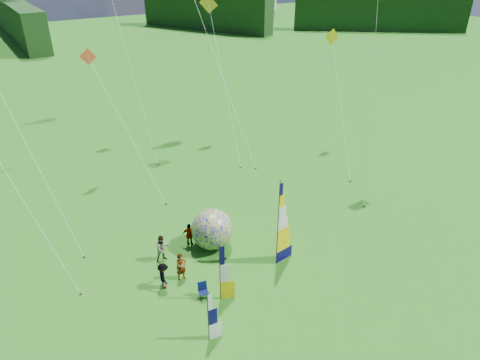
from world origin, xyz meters
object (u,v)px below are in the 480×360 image
spectator_c (164,276)px  side_banner_far (208,318)px  feather_banner_main (278,226)px  spectator_d (190,235)px  camp_chair (203,291)px  spectator_b (162,248)px  spectator_a (181,267)px  kite_whale (213,44)px  bol_inflatable (212,229)px  side_banner_left (220,274)px

spectator_c → side_banner_far: bearing=-168.0°
feather_banner_main → spectator_d: 5.89m
side_banner_far → spectator_c: size_ratio=1.80×
spectator_d → camp_chair: size_ratio=1.74×
feather_banner_main → spectator_c: 6.89m
side_banner_far → spectator_d: size_ratio=1.78×
spectator_b → spectator_d: 2.04m
side_banner_far → spectator_a: 4.72m
kite_whale → spectator_b: bearing=-142.8°
side_banner_far → kite_whale: size_ratio=0.16×
side_banner_far → bol_inflatable: (3.79, 6.31, -0.15)m
side_banner_far → spectator_a: bearing=88.0°
spectator_b → spectator_d: spectator_b is taller
feather_banner_main → spectator_c: (-6.38, 1.76, -1.92)m
feather_banner_main → spectator_b: size_ratio=3.12×
side_banner_far → spectator_c: 4.57m
feather_banner_main → camp_chair: (-4.97, -0.14, -2.25)m
side_banner_left → feather_banner_main: bearing=31.5°
feather_banner_main → spectator_a: 5.89m
side_banner_left → spectator_b: 4.90m
spectator_a → camp_chair: spectator_a is taller
bol_inflatable → side_banner_far: bearing=-121.0°
spectator_a → spectator_b: size_ratio=0.98×
spectator_d → kite_whale: bearing=-83.0°
spectator_a → camp_chair: size_ratio=1.84×
camp_chair → spectator_a: bearing=113.3°
spectator_d → camp_chair: (-1.50, -4.50, -0.34)m
side_banner_far → spectator_b: 6.76m
spectator_c → spectator_b: bearing=-14.2°
side_banner_left → spectator_c: (-2.13, 2.47, -0.94)m
spectator_b → bol_inflatable: bearing=-9.3°
side_banner_left → spectator_a: 2.90m
spectator_b → spectator_d: (2.00, 0.40, -0.06)m
spectator_b → kite_whale: 19.60m
spectator_b → camp_chair: spectator_b is taller
feather_banner_main → kite_whale: (6.04, 17.46, 6.49)m
spectator_b → camp_chair: bearing=-85.1°
side_banner_left → spectator_d: 5.21m
camp_chair → kite_whale: kite_whale is taller
bol_inflatable → feather_banner_main: bearing=-57.0°
side_banner_far → spectator_b: (0.63, 6.71, -0.56)m
side_banner_left → kite_whale: (10.29, 18.17, 7.46)m
spectator_c → camp_chair: spectator_c is taller
spectator_a → spectator_d: 3.08m
spectator_a → spectator_c: spectator_a is taller
spectator_b → kite_whale: bearing=47.5°
spectator_d → spectator_a: bearing=97.2°
camp_chair → spectator_d: bearing=86.3°
kite_whale → bol_inflatable: bearing=-133.3°
spectator_a → feather_banner_main: bearing=-20.2°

